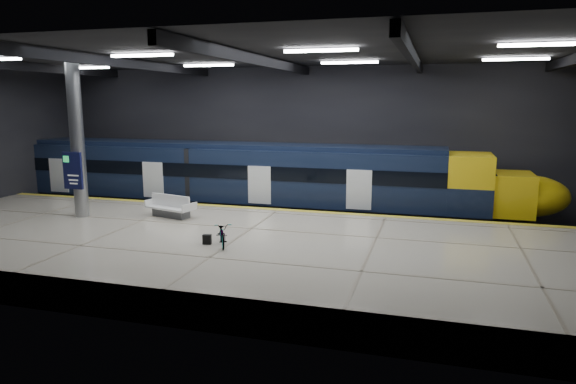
% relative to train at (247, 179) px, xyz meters
% --- Properties ---
extents(ground, '(30.00, 30.00, 0.00)m').
position_rel_train_xyz_m(ground, '(2.64, -5.50, -2.06)').
color(ground, black).
rests_on(ground, ground).
extents(room_shell, '(30.10, 16.10, 8.05)m').
position_rel_train_xyz_m(room_shell, '(2.63, -5.49, 3.66)').
color(room_shell, black).
rests_on(room_shell, ground).
extents(platform, '(30.00, 11.00, 1.10)m').
position_rel_train_xyz_m(platform, '(2.64, -8.00, -1.51)').
color(platform, '#BEB8A1').
rests_on(platform, ground).
extents(safety_strip, '(30.00, 0.40, 0.01)m').
position_rel_train_xyz_m(safety_strip, '(2.64, -2.75, -0.95)').
color(safety_strip, gold).
rests_on(safety_strip, platform).
extents(rails, '(30.00, 1.52, 0.16)m').
position_rel_train_xyz_m(rails, '(2.64, 0.00, -1.98)').
color(rails, gray).
rests_on(rails, ground).
extents(train, '(29.40, 2.84, 3.79)m').
position_rel_train_xyz_m(train, '(0.00, 0.00, 0.00)').
color(train, black).
rests_on(train, ground).
extents(bench, '(2.43, 1.49, 1.00)m').
position_rel_train_xyz_m(bench, '(-1.50, -5.53, -0.61)').
color(bench, '#595B60').
rests_on(bench, platform).
extents(bicycle, '(1.29, 1.76, 0.88)m').
position_rel_train_xyz_m(bicycle, '(2.50, -9.09, -0.52)').
color(bicycle, '#99999E').
rests_on(bicycle, platform).
extents(pannier_bag, '(0.32, 0.22, 0.35)m').
position_rel_train_xyz_m(pannier_bag, '(1.90, -9.09, -0.78)').
color(pannier_bag, black).
rests_on(pannier_bag, platform).
extents(info_column, '(0.90, 0.78, 6.90)m').
position_rel_train_xyz_m(info_column, '(-5.36, -6.52, 2.40)').
color(info_column, '#9EA0A5').
rests_on(info_column, platform).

